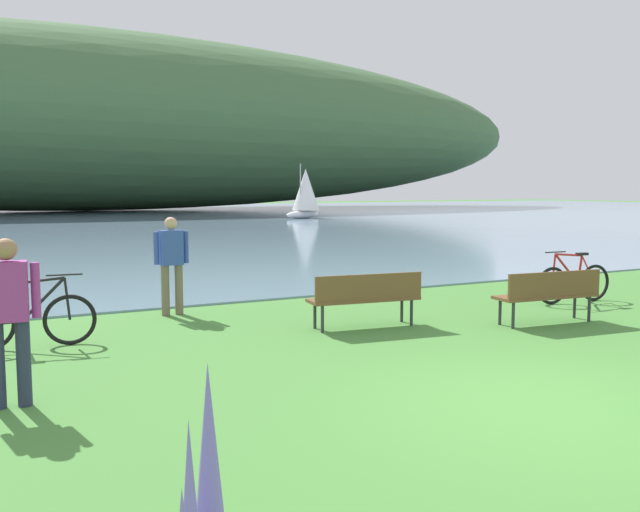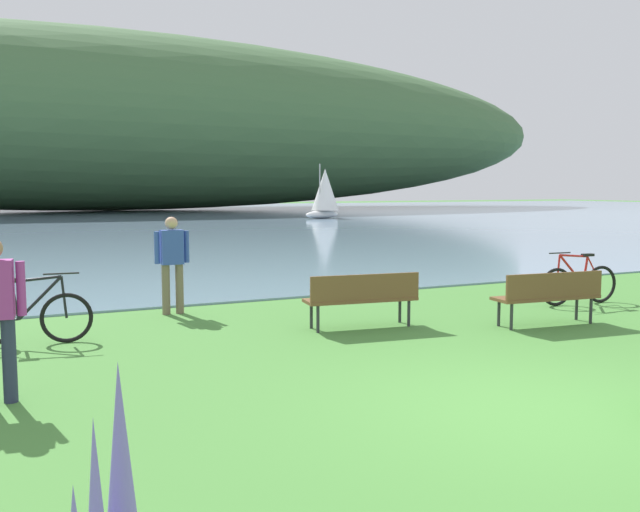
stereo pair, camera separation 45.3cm
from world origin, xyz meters
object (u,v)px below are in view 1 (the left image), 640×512
Objects in this scene: park_bench_near_camera at (549,292)px; bicycle_leaning_near_bench at (30,320)px; park_bench_further_along at (366,295)px; bicycle_beside_path at (574,282)px; person_at_shoreline at (172,259)px; sailboat_mid_bay at (305,193)px; person_on_the_grass at (8,311)px.

park_bench_near_camera is 1.04× the size of bicycle_leaning_near_bench.
bicycle_leaning_near_bench reaches higher than park_bench_further_along.
park_bench_near_camera is 2.39m from bicycle_beside_path.
bicycle_leaning_near_bench is at bearing -147.49° from person_at_shoreline.
park_bench_near_camera and park_bench_further_along have the same top height.
sailboat_mid_bay reaches higher than bicycle_beside_path.
park_bench_near_camera is 7.90m from bicycle_leaning_near_bench.
sailboat_mid_bay is at bearing 60.21° from person_at_shoreline.
bicycle_leaning_near_bench is 9.66m from bicycle_beside_path.
person_at_shoreline is at bearing 133.66° from park_bench_further_along.
person_on_the_grass is (-8.00, -0.58, 0.46)m from park_bench_near_camera.
person_on_the_grass is (-0.38, -2.66, 0.58)m from bicycle_leaning_near_bench.
bicycle_beside_path is 1.03× the size of person_on_the_grass.
bicycle_beside_path reaches higher than park_bench_further_along.
park_bench_further_along is at bearing -11.56° from bicycle_leaning_near_bench.
bicycle_beside_path is (4.81, 0.19, -0.12)m from park_bench_further_along.
person_on_the_grass is at bearing -169.40° from bicycle_beside_path.
person_at_shoreline is (-2.41, 2.52, 0.46)m from park_bench_further_along.
bicycle_leaning_near_bench is (-4.82, 0.99, -0.12)m from park_bench_further_along.
person_on_the_grass is at bearing -162.08° from park_bench_further_along.
park_bench_further_along is 4.81m from bicycle_beside_path.
sailboat_mid_bay reaches higher than person_on_the_grass.
park_bench_near_camera is 1.08× the size of person_on_the_grass.
bicycle_leaning_near_bench is 1.03× the size of person_at_shoreline.
sailboat_mid_bay is at bearing 65.12° from park_bench_further_along.
park_bench_near_camera is 1.08× the size of person_at_shoreline.
park_bench_near_camera is at bearing -110.46° from sailboat_mid_bay.
person_on_the_grass is 0.43× the size of sailboat_mid_bay.
park_bench_near_camera is 6.36m from person_at_shoreline.
park_bench_further_along is 3.52m from person_at_shoreline.
person_on_the_grass is (-5.19, -1.68, 0.46)m from park_bench_further_along.
sailboat_mid_bay is (21.61, 37.08, 0.92)m from person_on_the_grass.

